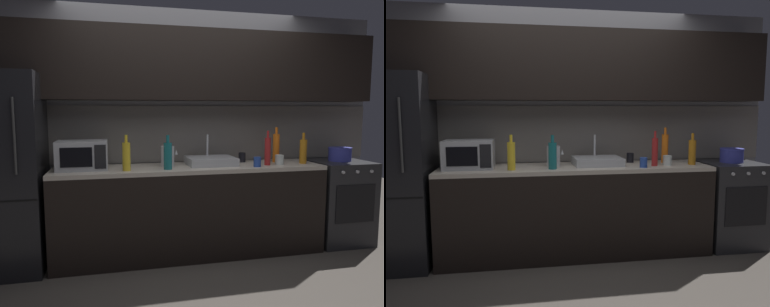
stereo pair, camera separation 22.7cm
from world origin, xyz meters
The scene contains 17 objects.
ground_plane centered at (0.00, 0.00, 0.00)m, with size 10.00×10.00×0.00m, color #3D3833.
back_wall centered at (0.00, 1.20, 1.55)m, with size 4.40×0.44×2.50m.
counter_run centered at (0.00, 0.90, 0.45)m, with size 2.66×0.60×0.90m.
refrigerator centered at (-1.71, 0.90, 0.89)m, with size 0.68×0.69×1.78m.
oven_range centered at (1.67, 0.90, 0.45)m, with size 0.60×0.62×0.90m.
microwave centered at (-1.03, 0.92, 1.04)m, with size 0.46×0.35×0.27m.
sink_basin centered at (0.22, 0.93, 0.94)m, with size 0.48×0.38×0.30m.
kettle centered at (-0.23, 0.92, 1.00)m, with size 0.17×0.13×0.23m.
wine_bottle_teal centered at (-0.25, 0.74, 1.03)m, with size 0.08×0.08×0.32m.
wine_bottle_yellow centered at (-0.63, 0.75, 1.04)m, with size 0.07×0.07×0.33m.
wine_bottle_red centered at (0.77, 0.79, 1.04)m, with size 0.06×0.06×0.35m.
wine_bottle_amber centered at (1.18, 0.81, 1.03)m, with size 0.07×0.07×0.32m.
wine_bottle_orange centered at (0.95, 0.98, 1.06)m, with size 0.07×0.07×0.37m.
mug_dark centered at (0.60, 1.06, 0.95)m, with size 0.07×0.07×0.10m, color black.
mug_blue centered at (0.63, 0.70, 0.95)m, with size 0.07×0.07×0.10m, color #234299.
mug_clear centered at (0.91, 0.81, 0.95)m, with size 0.09×0.09×0.10m, color silver.
cooking_pot centered at (1.68, 0.90, 0.97)m, with size 0.24×0.24×0.15m.
Camera 1 is at (-0.78, -2.61, 1.44)m, focal length 34.18 mm.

